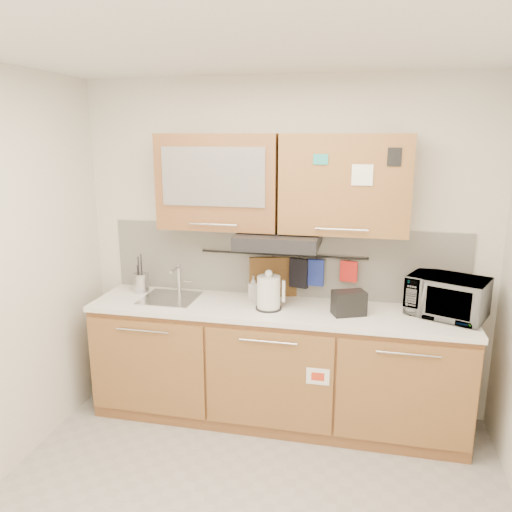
% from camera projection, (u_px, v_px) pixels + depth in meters
% --- Properties ---
extents(ceiling, '(3.20, 3.20, 0.00)m').
position_uv_depth(ceiling, '(233.00, 34.00, 2.19)').
color(ceiling, white).
rests_on(ceiling, wall_back).
extents(wall_back, '(3.20, 0.00, 3.20)m').
position_uv_depth(wall_back, '(284.00, 248.00, 3.92)').
color(wall_back, silver).
rests_on(wall_back, ground).
extents(base_cabinet, '(2.80, 0.64, 0.88)m').
position_uv_depth(base_cabinet, '(276.00, 370.00, 3.84)').
color(base_cabinet, brown).
rests_on(base_cabinet, floor).
extents(countertop, '(2.82, 0.62, 0.04)m').
position_uv_depth(countertop, '(276.00, 310.00, 3.72)').
color(countertop, white).
rests_on(countertop, base_cabinet).
extents(backsplash, '(2.80, 0.02, 0.56)m').
position_uv_depth(backsplash, '(283.00, 261.00, 3.93)').
color(backsplash, silver).
rests_on(backsplash, countertop).
extents(upper_cabinets, '(1.82, 0.37, 0.70)m').
position_uv_depth(upper_cabinets, '(280.00, 183.00, 3.63)').
color(upper_cabinets, brown).
rests_on(upper_cabinets, wall_back).
extents(range_hood, '(0.60, 0.46, 0.10)m').
position_uv_depth(range_hood, '(278.00, 240.00, 3.66)').
color(range_hood, black).
rests_on(range_hood, upper_cabinets).
extents(sink, '(0.42, 0.40, 0.26)m').
position_uv_depth(sink, '(170.00, 298.00, 3.91)').
color(sink, silver).
rests_on(sink, countertop).
extents(utensil_rail, '(1.30, 0.02, 0.02)m').
position_uv_depth(utensil_rail, '(283.00, 255.00, 3.88)').
color(utensil_rail, black).
rests_on(utensil_rail, backsplash).
extents(utensil_crock, '(0.16, 0.16, 0.31)m').
position_uv_depth(utensil_crock, '(141.00, 282.00, 4.06)').
color(utensil_crock, '#ACACB0').
rests_on(utensil_crock, countertop).
extents(kettle, '(0.22, 0.21, 0.30)m').
position_uv_depth(kettle, '(269.00, 293.00, 3.65)').
color(kettle, silver).
rests_on(kettle, countertop).
extents(toaster, '(0.26, 0.22, 0.17)m').
position_uv_depth(toaster, '(349.00, 303.00, 3.54)').
color(toaster, black).
rests_on(toaster, countertop).
extents(microwave, '(0.61, 0.53, 0.29)m').
position_uv_depth(microwave, '(447.00, 297.00, 3.51)').
color(microwave, '#999999').
rests_on(microwave, countertop).
extents(soap_bottle, '(0.10, 0.11, 0.18)m').
position_uv_depth(soap_bottle, '(254.00, 286.00, 3.92)').
color(soap_bottle, '#999999').
rests_on(soap_bottle, countertop).
extents(cutting_board, '(0.37, 0.13, 0.46)m').
position_uv_depth(cutting_board, '(273.00, 286.00, 3.95)').
color(cutting_board, brown).
rests_on(cutting_board, utensil_rail).
extents(oven_mitt, '(0.13, 0.04, 0.21)m').
position_uv_depth(oven_mitt, '(316.00, 273.00, 3.85)').
color(oven_mitt, navy).
rests_on(oven_mitt, utensil_rail).
extents(dark_pouch, '(0.15, 0.08, 0.23)m').
position_uv_depth(dark_pouch, '(299.00, 273.00, 3.88)').
color(dark_pouch, black).
rests_on(dark_pouch, utensil_rail).
extents(pot_holder, '(0.13, 0.05, 0.16)m').
position_uv_depth(pot_holder, '(349.00, 271.00, 3.79)').
color(pot_holder, red).
rests_on(pot_holder, utensil_rail).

